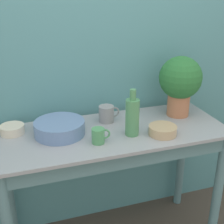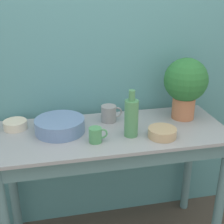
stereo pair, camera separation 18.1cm
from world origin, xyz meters
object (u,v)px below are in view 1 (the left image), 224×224
at_px(mug_green, 99,136).
at_px(bowl_small_tan, 163,130).
at_px(bowl_wash_large, 60,128).
at_px(bowl_small_cream, 12,129).
at_px(potted_plant, 180,81).
at_px(bottle_tall, 132,116).
at_px(mug_grey, 107,114).

relative_size(mug_green, bowl_small_tan, 0.65).
relative_size(bowl_wash_large, bowl_small_tan, 1.79).
relative_size(bowl_small_tan, bowl_small_cream, 1.17).
distance_m(potted_plant, mug_green, 0.67).
xyz_separation_m(bowl_wash_large, bowl_small_tan, (0.57, -0.19, -0.01)).
height_order(potted_plant, mug_green, potted_plant).
bearing_deg(bowl_wash_large, bottle_tall, -18.33).
xyz_separation_m(potted_plant, mug_grey, (-0.48, 0.04, -0.18)).
distance_m(mug_green, bowl_small_cream, 0.52).
xyz_separation_m(bottle_tall, mug_grey, (-0.08, 0.22, -0.06)).
xyz_separation_m(mug_grey, bowl_small_cream, (-0.57, 0.01, -0.03)).
distance_m(bottle_tall, bowl_small_cream, 0.70).
height_order(bottle_tall, mug_grey, bottle_tall).
relative_size(mug_green, mug_grey, 0.78).
relative_size(bottle_tall, bowl_small_tan, 1.69).
distance_m(mug_green, bowl_small_tan, 0.38).
xyz_separation_m(potted_plant, bowl_small_cream, (-1.05, 0.05, -0.21)).
bearing_deg(bowl_small_tan, potted_plant, 45.68).
relative_size(mug_green, bowl_small_cream, 0.75).
height_order(mug_green, mug_grey, mug_grey).
xyz_separation_m(bowl_small_tan, bowl_small_cream, (-0.83, 0.29, -0.00)).
height_order(mug_grey, bowl_small_cream, mug_grey).
height_order(potted_plant, bowl_small_tan, potted_plant).
height_order(potted_plant, mug_grey, potted_plant).
relative_size(bottle_tall, bowl_small_cream, 1.97).
bearing_deg(mug_grey, bowl_small_cream, 178.98).
bearing_deg(potted_plant, mug_grey, 174.71).
xyz_separation_m(bowl_wash_large, bowl_small_cream, (-0.26, 0.10, -0.02)).
bearing_deg(bowl_small_cream, potted_plant, -2.97).
bearing_deg(bowl_small_tan, mug_green, 177.27).
bearing_deg(bowl_small_cream, bowl_wash_large, -21.21).
distance_m(potted_plant, bottle_tall, 0.45).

